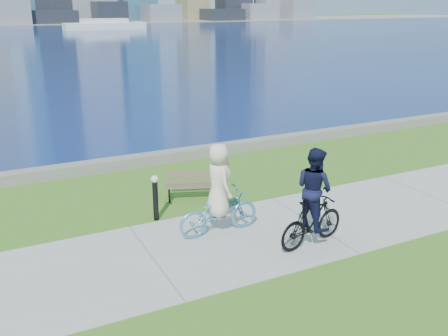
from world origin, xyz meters
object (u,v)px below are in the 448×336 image
(bollard_lamp, at_px, (155,195))
(park_bench, at_px, (191,183))
(cyclist_woman, at_px, (218,201))
(cyclist_man, at_px, (313,205))

(bollard_lamp, bearing_deg, park_bench, 34.13)
(park_bench, distance_m, bollard_lamp, 1.62)
(bollard_lamp, height_order, cyclist_woman, cyclist_woman)
(cyclist_woman, bearing_deg, park_bench, -8.01)
(bollard_lamp, height_order, cyclist_man, cyclist_man)
(park_bench, relative_size, bollard_lamp, 1.27)
(park_bench, height_order, bollard_lamp, bollard_lamp)
(cyclist_woman, distance_m, cyclist_man, 2.13)
(bollard_lamp, distance_m, cyclist_woman, 1.73)
(park_bench, bearing_deg, cyclist_man, -51.03)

